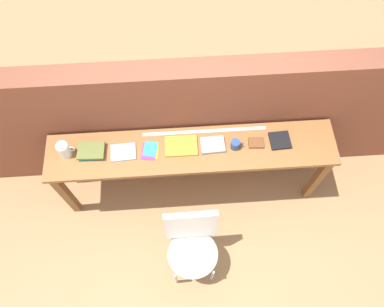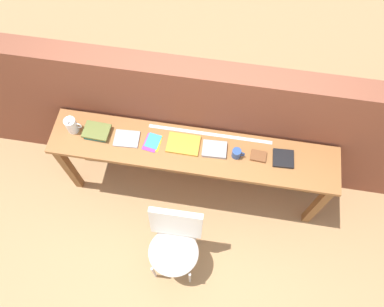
{
  "view_description": "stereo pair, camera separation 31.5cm",
  "coord_description": "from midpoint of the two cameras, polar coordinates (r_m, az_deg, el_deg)",
  "views": [
    {
      "loc": [
        -0.09,
        -1.15,
        3.73
      ],
      "look_at": [
        0.0,
        0.25,
        0.9
      ],
      "focal_mm": 35.0,
      "sensor_mm": 36.0,
      "label": 1
    },
    {
      "loc": [
        0.22,
        -1.13,
        3.73
      ],
      "look_at": [
        0.0,
        0.25,
        0.9
      ],
      "focal_mm": 35.0,
      "sensor_mm": 36.0,
      "label": 2
    }
  ],
  "objects": [
    {
      "name": "book_repair_rightmost",
      "position": [
        3.27,
        16.43,
        -1.02
      ],
      "size": [
        0.18,
        0.18,
        0.03
      ],
      "primitive_type": "cube",
      "rotation": [
        0.0,
        0.0,
        0.05
      ],
      "color": "black",
      "rests_on": "sideboard"
    },
    {
      "name": "mug",
      "position": [
        3.17,
        9.67,
        -0.27
      ],
      "size": [
        0.11,
        0.08,
        0.09
      ],
      "color": "#2D4C8C",
      "rests_on": "sideboard"
    },
    {
      "name": "book_grey_hardcover",
      "position": [
        3.19,
        6.26,
        0.36
      ],
      "size": [
        0.21,
        0.16,
        0.03
      ],
      "primitive_type": "cube",
      "rotation": [
        0.0,
        0.0,
        0.04
      ],
      "color": "#9E9EA3",
      "rests_on": "sideboard"
    },
    {
      "name": "book_open_centre",
      "position": [
        3.2,
        1.48,
        1.18
      ],
      "size": [
        0.28,
        0.2,
        0.02
      ],
      "primitive_type": "cube",
      "rotation": [
        0.0,
        0.0,
        -0.01
      ],
      "color": "gold",
      "rests_on": "sideboard"
    },
    {
      "name": "pamphlet_pile_colourful",
      "position": [
        3.22,
        -3.25,
        1.48
      ],
      "size": [
        0.15,
        0.19,
        0.01
      ],
      "color": "yellow",
      "rests_on": "sideboard"
    },
    {
      "name": "ruler_metal_back_edge",
      "position": [
        3.27,
        5.5,
        2.68
      ],
      "size": [
        1.09,
        0.03,
        0.0
      ],
      "primitive_type": "cube",
      "color": "silver",
      "rests_on": "sideboard"
    },
    {
      "name": "ground_plane",
      "position": [
        3.9,
        1.74,
        -9.4
      ],
      "size": [
        40.0,
        40.0,
        0.0
      ],
      "primitive_type": "plane",
      "color": "tan"
    },
    {
      "name": "leather_journal_brown",
      "position": [
        3.23,
        12.84,
        -0.66
      ],
      "size": [
        0.14,
        0.11,
        0.02
      ],
      "primitive_type": "cube",
      "rotation": [
        0.0,
        0.0,
        -0.06
      ],
      "color": "brown",
      "rests_on": "sideboard"
    },
    {
      "name": "chair_white_moulded",
      "position": [
        3.28,
        0.12,
        -13.67
      ],
      "size": [
        0.45,
        0.46,
        0.89
      ],
      "color": "silver",
      "rests_on": "ground"
    },
    {
      "name": "magazine_cycling",
      "position": [
        3.25,
        -7.22,
        1.98
      ],
      "size": [
        0.22,
        0.17,
        0.01
      ],
      "primitive_type": "cube",
      "rotation": [
        0.0,
        0.0,
        0.06
      ],
      "color": "#9E9EA3",
      "rests_on": "sideboard"
    },
    {
      "name": "brick_wall_back",
      "position": [
        3.45,
        3.64,
        4.5
      ],
      "size": [
        6.0,
        0.2,
        1.54
      ],
      "primitive_type": "cube",
      "color": "brown",
      "rests_on": "ground"
    },
    {
      "name": "sideboard",
      "position": [
        3.32,
        2.84,
        -0.74
      ],
      "size": [
        2.5,
        0.44,
        0.88
      ],
      "color": "#996033",
      "rests_on": "ground"
    },
    {
      "name": "book_stack_leftmost",
      "position": [
        3.31,
        -11.73,
        2.98
      ],
      "size": [
        0.23,
        0.18,
        0.05
      ],
      "color": "#19757A",
      "rests_on": "sideboard"
    },
    {
      "name": "pitcher_white",
      "position": [
        3.33,
        -15.33,
        3.93
      ],
      "size": [
        0.14,
        0.1,
        0.18
      ],
      "color": "white",
      "rests_on": "sideboard"
    }
  ]
}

